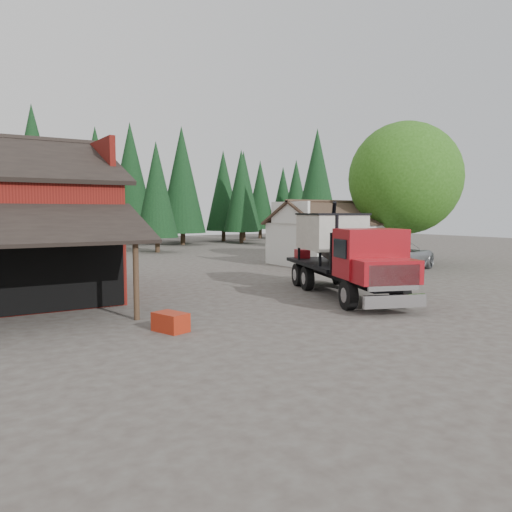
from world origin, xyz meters
TOP-DOWN VIEW (x-y plane):
  - ground at (0.00, 0.00)m, footprint 120.00×120.00m
  - farmhouse at (13.00, 13.00)m, footprint 8.60×6.42m
  - deciduous_tree at (17.01, 9.97)m, footprint 8.00×8.00m
  - conifer_backdrop at (0.00, 42.00)m, footprint 76.00×16.00m
  - near_pine_b at (6.00, 30.00)m, footprint 3.96×3.96m
  - near_pine_c at (22.00, 26.00)m, footprint 4.84×4.84m
  - near_pine_d at (-4.00, 34.00)m, footprint 5.28×5.28m
  - feed_truck at (4.02, 2.06)m, footprint 5.63×9.85m
  - silver_car at (14.00, 7.71)m, footprint 7.35×5.30m
  - equip_box at (-5.27, -0.15)m, footprint 1.01×1.26m

SIDE VIEW (x-z plane):
  - ground at x=0.00m, z-range 0.00..0.00m
  - conifer_backdrop at x=0.00m, z-range -8.00..8.00m
  - equip_box at x=-5.27m, z-range 0.00..0.60m
  - silver_car at x=14.00m, z-range 0.00..1.86m
  - farmhouse at x=13.00m, z-range -0.66..3.99m
  - feed_truck at x=4.02m, z-range -0.14..4.17m
  - near_pine_b at x=6.00m, z-range 0.69..11.09m
  - deciduous_tree at x=17.01m, z-range 0.81..11.01m
  - near_pine_c at x=22.00m, z-range 0.69..13.09m
  - near_pine_d at x=-4.00m, z-range 0.69..14.09m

